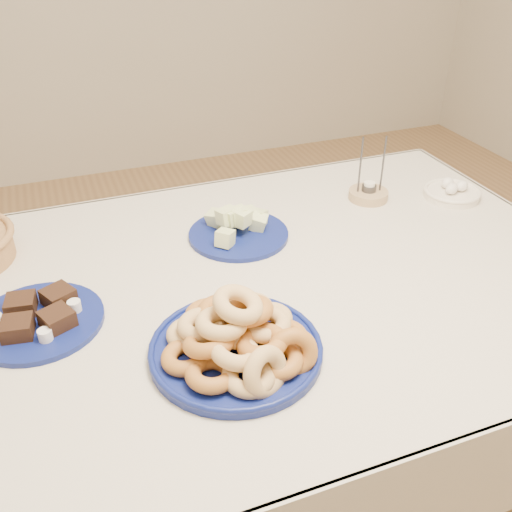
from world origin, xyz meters
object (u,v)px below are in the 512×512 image
Objects in this scene: melon_plate at (238,228)px; brownie_plate at (38,318)px; candle_holder at (368,193)px; dining_table at (249,318)px; egg_bowl at (452,192)px; donut_platter at (238,340)px.

brownie_plate is at bearing -158.71° from melon_plate.
dining_table is at bearing -149.99° from candle_holder.
egg_bowl is at bearing 15.40° from dining_table.
candle_holder is at bearing 8.79° from melon_plate.
dining_table is 8.05× the size of egg_bowl.
melon_plate is (0.05, 0.21, 0.13)m from dining_table.
brownie_plate is at bearing -171.01° from egg_bowl.
candle_holder is (0.94, 0.26, 0.00)m from brownie_plate.
donut_platter is 1.98× the size of egg_bowl.
melon_plate is 1.12× the size of brownie_plate.
melon_plate is at bearing 178.88° from egg_bowl.
melon_plate is at bearing 70.60° from donut_platter.
donut_platter is (-0.10, -0.23, 0.14)m from dining_table.
dining_table is at bearing -164.60° from egg_bowl.
dining_table is 0.75m from egg_bowl.
candle_holder is at bearing 40.88° from donut_platter.
melon_plate is 0.66m from egg_bowl.
brownie_plate is at bearing 146.07° from donut_platter.
dining_table is 4.93× the size of melon_plate.
candle_holder reaches higher than melon_plate.
donut_platter reaches higher than egg_bowl.
dining_table is 8.89× the size of candle_holder.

